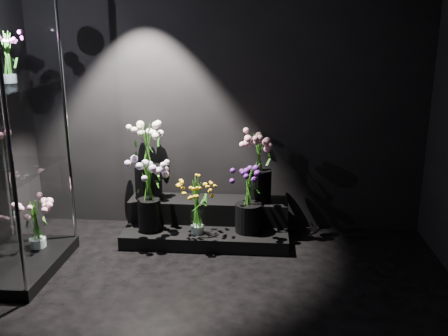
# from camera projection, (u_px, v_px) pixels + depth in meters

# --- Properties ---
(floor) EXTENTS (4.00, 4.00, 0.00)m
(floor) POSITION_uv_depth(u_px,v_px,m) (201.00, 334.00, 3.41)
(floor) COLOR black
(floor) RESTS_ON ground
(wall_back) EXTENTS (4.00, 0.00, 4.00)m
(wall_back) POSITION_uv_depth(u_px,v_px,m) (225.00, 93.00, 4.95)
(wall_back) COLOR black
(wall_back) RESTS_ON floor
(wall_front) EXTENTS (4.00, 0.00, 4.00)m
(wall_front) POSITION_uv_depth(u_px,v_px,m) (78.00, 311.00, 1.11)
(wall_front) COLOR black
(wall_front) RESTS_ON floor
(display_riser) EXTENTS (1.59, 0.71, 0.35)m
(display_riser) POSITION_uv_depth(u_px,v_px,m) (208.00, 222.00, 4.99)
(display_riser) COLOR black
(display_riser) RESTS_ON floor
(display_case) EXTENTS (0.63, 1.05, 2.32)m
(display_case) POSITION_uv_depth(u_px,v_px,m) (6.00, 139.00, 4.00)
(display_case) COLOR black
(display_case) RESTS_ON floor
(bouquet_orange_bells) EXTENTS (0.35, 0.35, 0.56)m
(bouquet_orange_bells) POSITION_uv_depth(u_px,v_px,m) (197.00, 204.00, 4.67)
(bouquet_orange_bells) COLOR white
(bouquet_orange_bells) RESTS_ON display_riser
(bouquet_lilac) EXTENTS (0.43, 0.43, 0.70)m
(bouquet_lilac) POSITION_uv_depth(u_px,v_px,m) (148.00, 189.00, 4.72)
(bouquet_lilac) COLOR black
(bouquet_lilac) RESTS_ON display_riser
(bouquet_purple) EXTENTS (0.37, 0.37, 0.62)m
(bouquet_purple) POSITION_uv_depth(u_px,v_px,m) (249.00, 197.00, 4.70)
(bouquet_purple) COLOR black
(bouquet_purple) RESTS_ON display_riser
(bouquet_cream_roses) EXTENTS (0.54, 0.54, 0.77)m
(bouquet_cream_roses) POSITION_uv_depth(u_px,v_px,m) (148.00, 155.00, 4.94)
(bouquet_cream_roses) COLOR black
(bouquet_cream_roses) RESTS_ON display_riser
(bouquet_pink_roses) EXTENTS (0.38, 0.38, 0.69)m
(bouquet_pink_roses) POSITION_uv_depth(u_px,v_px,m) (259.00, 162.00, 4.88)
(bouquet_pink_roses) COLOR black
(bouquet_pink_roses) RESTS_ON display_riser
(bouquet_case_magenta) EXTENTS (0.31, 0.31, 0.40)m
(bouquet_case_magenta) POSITION_uv_depth(u_px,v_px,m) (7.00, 57.00, 4.00)
(bouquet_case_magenta) COLOR white
(bouquet_case_magenta) RESTS_ON display_case
(bouquet_case_base_pink) EXTENTS (0.36, 0.36, 0.45)m
(bouquet_case_base_pink) POSITION_uv_depth(u_px,v_px,m) (36.00, 223.00, 4.45)
(bouquet_case_base_pink) COLOR white
(bouquet_case_base_pink) RESTS_ON display_case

